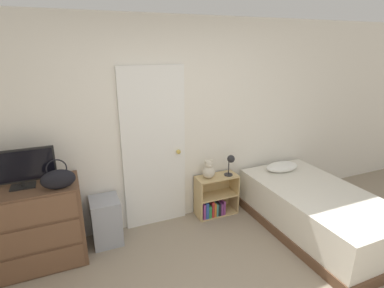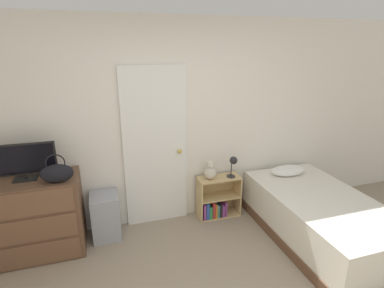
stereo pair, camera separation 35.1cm
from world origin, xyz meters
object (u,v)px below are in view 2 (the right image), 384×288
Objects in this scene: handbag at (57,173)px; storage_bin at (106,216)px; dresser at (32,218)px; teddy_bear at (210,171)px; desk_lamp at (233,163)px; bookshelf at (216,201)px; tv at (23,161)px; bed at (319,217)px.

handbag is 0.58× the size of storage_bin.
teddy_bear is at bearing 3.64° from dresser.
dresser is 3.59× the size of desk_lamp.
storage_bin is at bearing -177.97° from teddy_bear.
teddy_bear is at bearing -178.80° from bookshelf.
bookshelf is at bearing 1.98° from storage_bin.
handbag is at bearing -172.99° from desk_lamp.
bed is at bearing -12.80° from tv.
teddy_bear is (1.34, 0.05, 0.39)m from storage_bin.
bed is at bearing -10.74° from handbag.
desk_lamp is 1.21m from bed.
storage_bin is 2.55m from bed.
desk_lamp is (0.21, -0.04, 0.55)m from bookshelf.
storage_bin is 1.72m from desk_lamp.
handbag is 0.87m from storage_bin.
dresser reaches higher than storage_bin.
tv is 2.54× the size of teddy_bear.
bed is (3.18, -0.70, -0.17)m from dresser.
dresser is 2.21m from bookshelf.
storage_bin is 1.44m from bookshelf.
handbag reaches higher than bookshelf.
storage_bin is at bearing -178.02° from bookshelf.
desk_lamp is (0.30, -0.04, 0.10)m from teddy_bear.
tv is 2.36m from bookshelf.
bookshelf is at bearing 1.20° from teddy_bear.
bookshelf is 0.29× the size of bed.
bookshelf is 0.46m from teddy_bear.
storage_bin is at bearing -179.68° from desk_lamp.
dresser is 2.43m from desk_lamp.
handbag is 2.03m from bookshelf.
bookshelf is at bearing 9.02° from handbag.
bookshelf is 1.98× the size of desk_lamp.
tv is 1.16× the size of storage_bin.
tv is 3.35m from bed.
storage_bin is 1.93× the size of desk_lamp.
storage_bin is at bearing 30.17° from handbag.
storage_bin is at bearing 162.05° from bed.
bookshelf is 1.29m from bed.
handbag is 0.16× the size of bed.
handbag is 2.98m from bed.
dresser is at bearing 154.65° from handbag.
handbag reaches higher than storage_bin.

